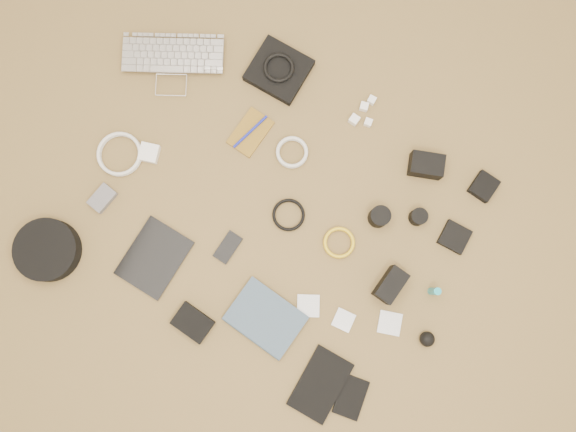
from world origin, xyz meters
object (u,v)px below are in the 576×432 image
at_px(dslr_camera, 426,165).
at_px(phone, 228,247).
at_px(laptop, 173,68).
at_px(headphone_case, 47,250).
at_px(paperback, 250,340).
at_px(tablet, 154,258).

height_order(dslr_camera, phone, dslr_camera).
height_order(laptop, headphone_case, headphone_case).
bearing_deg(paperback, laptop, 52.17).
bearing_deg(headphone_case, dslr_camera, 37.95).
xyz_separation_m(laptop, tablet, (0.24, -0.63, -0.01)).
bearing_deg(headphone_case, tablet, 21.21).
bearing_deg(tablet, dslr_camera, 50.13).
distance_m(laptop, tablet, 0.68).
distance_m(tablet, headphone_case, 0.36).
bearing_deg(laptop, phone, -70.90).
relative_size(dslr_camera, tablet, 0.49).
xyz_separation_m(laptop, phone, (0.46, -0.49, -0.01)).
relative_size(laptop, dslr_camera, 3.19).
distance_m(dslr_camera, paperback, 0.85).
distance_m(laptop, headphone_case, 0.76).
bearing_deg(phone, headphone_case, -145.68).
relative_size(tablet, headphone_case, 1.08).
height_order(headphone_case, paperback, headphone_case).
bearing_deg(paperback, tablet, 85.72).
bearing_deg(phone, paperback, -42.43).
xyz_separation_m(laptop, headphone_case, (-0.09, -0.76, 0.02)).
bearing_deg(dslr_camera, phone, -148.31).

